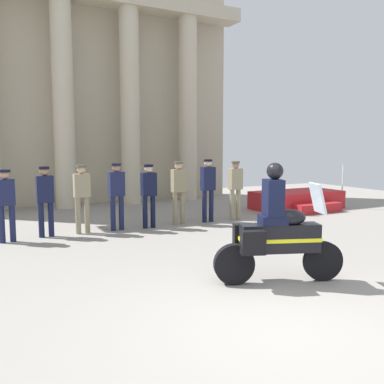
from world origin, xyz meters
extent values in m
plane|color=gray|center=(0.00, 0.00, 0.00)|extent=(28.00, 28.00, 0.00)
cube|color=#B6AB91|center=(0.77, 11.83, 4.14)|extent=(11.30, 0.30, 8.28)
cylinder|color=beige|center=(-0.41, 10.89, 3.49)|extent=(0.70, 0.70, 6.98)
cylinder|color=beige|center=(1.95, 10.89, 3.49)|extent=(0.70, 0.70, 6.98)
cylinder|color=beige|center=(4.30, 10.89, 3.49)|extent=(0.70, 0.70, 6.98)
cube|color=#B21E23|center=(6.51, 7.06, 0.30)|extent=(3.06, 1.46, 0.60)
cube|color=#B21E23|center=(6.51, 6.08, 0.15)|extent=(1.68, 0.50, 0.30)
cylinder|color=silver|center=(5.06, 6.41, 1.05)|extent=(0.05, 0.05, 0.90)
cylinder|color=silver|center=(7.96, 6.41, 1.05)|extent=(0.05, 0.05, 0.90)
cylinder|color=#191E42|center=(-2.72, 6.25, 0.42)|extent=(0.13, 0.13, 0.83)
cylinder|color=#191E42|center=(-2.50, 6.25, 0.42)|extent=(0.13, 0.13, 0.83)
cube|color=#191E42|center=(-2.61, 6.25, 1.12)|extent=(0.38, 0.22, 0.58)
sphere|color=tan|center=(-2.61, 6.25, 1.52)|extent=(0.21, 0.21, 0.21)
cylinder|color=black|center=(-2.61, 6.25, 1.60)|extent=(0.24, 0.24, 0.06)
cylinder|color=#141938|center=(-1.86, 6.43, 0.41)|extent=(0.13, 0.13, 0.82)
cylinder|color=#141938|center=(-1.64, 6.43, 0.41)|extent=(0.13, 0.13, 0.82)
cube|color=#141938|center=(-1.75, 6.43, 1.14)|extent=(0.38, 0.22, 0.63)
sphere|color=#997056|center=(-1.75, 6.43, 1.56)|extent=(0.21, 0.21, 0.21)
cylinder|color=black|center=(-1.75, 6.43, 1.64)|extent=(0.24, 0.24, 0.06)
cylinder|color=gray|center=(-1.01, 6.42, 0.45)|extent=(0.13, 0.13, 0.90)
cylinder|color=gray|center=(-0.79, 6.42, 0.45)|extent=(0.13, 0.13, 0.90)
cube|color=gray|center=(-0.90, 6.42, 1.19)|extent=(0.38, 0.22, 0.57)
sphere|color=tan|center=(-0.90, 6.42, 1.58)|extent=(0.21, 0.21, 0.21)
cylinder|color=brown|center=(-0.90, 6.42, 1.66)|extent=(0.24, 0.24, 0.06)
cylinder|color=#191E42|center=(-0.14, 6.40, 0.44)|extent=(0.13, 0.13, 0.88)
cylinder|color=#191E42|center=(0.08, 6.40, 0.44)|extent=(0.13, 0.13, 0.88)
cube|color=#191E42|center=(-0.03, 6.40, 1.19)|extent=(0.38, 0.22, 0.61)
sphere|color=#997056|center=(-0.03, 6.40, 1.60)|extent=(0.21, 0.21, 0.21)
cylinder|color=black|center=(-0.03, 6.40, 1.67)|extent=(0.24, 0.24, 0.06)
cylinder|color=black|center=(0.69, 6.30, 0.42)|extent=(0.13, 0.13, 0.85)
cylinder|color=black|center=(0.91, 6.30, 0.42)|extent=(0.13, 0.13, 0.85)
cube|color=black|center=(0.80, 6.30, 1.15)|extent=(0.38, 0.22, 0.60)
sphere|color=beige|center=(0.80, 6.30, 1.55)|extent=(0.21, 0.21, 0.21)
cylinder|color=black|center=(0.80, 6.30, 1.63)|extent=(0.24, 0.24, 0.06)
cylinder|color=#847A5B|center=(1.60, 6.39, 0.44)|extent=(0.13, 0.13, 0.89)
cylinder|color=#847A5B|center=(1.82, 6.39, 0.44)|extent=(0.13, 0.13, 0.89)
cube|color=#847A5B|center=(1.71, 6.39, 1.20)|extent=(0.38, 0.22, 0.62)
sphere|color=tan|center=(1.71, 6.39, 1.61)|extent=(0.21, 0.21, 0.21)
cylinder|color=#4F4937|center=(1.71, 6.39, 1.69)|extent=(0.24, 0.24, 0.06)
cylinder|color=#141938|center=(2.48, 6.33, 0.45)|extent=(0.13, 0.13, 0.90)
cylinder|color=#141938|center=(2.70, 6.33, 0.45)|extent=(0.13, 0.13, 0.90)
cube|color=#141938|center=(2.59, 6.33, 1.23)|extent=(0.38, 0.22, 0.66)
sphere|color=beige|center=(2.59, 6.33, 1.66)|extent=(0.21, 0.21, 0.21)
cylinder|color=black|center=(2.59, 6.33, 1.74)|extent=(0.24, 0.24, 0.06)
cylinder|color=gray|center=(3.37, 6.27, 0.44)|extent=(0.13, 0.13, 0.89)
cylinder|color=gray|center=(3.59, 6.27, 0.44)|extent=(0.13, 0.13, 0.89)
cube|color=gray|center=(3.48, 6.27, 1.19)|extent=(0.38, 0.22, 0.60)
sphere|color=#997056|center=(3.48, 6.27, 1.59)|extent=(0.21, 0.21, 0.21)
cylinder|color=brown|center=(3.48, 6.27, 1.67)|extent=(0.24, 0.24, 0.06)
cylinder|color=black|center=(1.66, 1.02, 0.32)|extent=(0.63, 0.32, 0.64)
cylinder|color=black|center=(0.30, 1.54, 0.32)|extent=(0.65, 0.36, 0.64)
cube|color=black|center=(0.98, 1.28, 0.72)|extent=(1.27, 0.74, 0.44)
ellipsoid|color=black|center=(1.12, 1.23, 1.04)|extent=(0.60, 0.48, 0.26)
cube|color=yellow|center=(0.98, 1.28, 0.70)|extent=(1.30, 0.76, 0.06)
cube|color=silver|center=(1.54, 1.07, 1.34)|extent=(0.29, 0.43, 0.47)
cube|color=black|center=(0.61, 1.70, 0.72)|extent=(0.40, 0.30, 0.36)
cube|color=black|center=(0.42, 1.22, 0.72)|extent=(0.40, 0.30, 0.36)
cube|color=black|center=(0.87, 1.32, 1.01)|extent=(0.49, 0.46, 0.14)
cube|color=black|center=(0.87, 1.32, 1.36)|extent=(0.37, 0.43, 0.56)
sphere|color=black|center=(0.89, 1.32, 1.77)|extent=(0.26, 0.26, 0.26)
camera|label=1|loc=(-3.23, -3.75, 2.17)|focal=39.05mm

